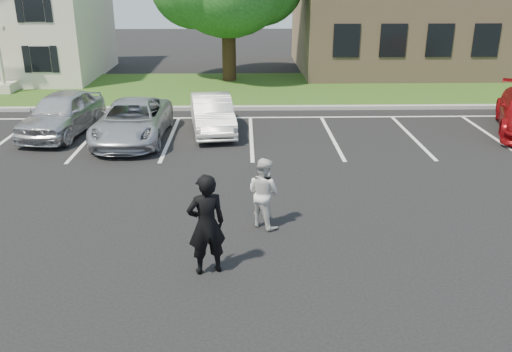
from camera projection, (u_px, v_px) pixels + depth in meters
The scene contains 9 objects.
ground_plane at pixel (257, 249), 11.28m from camera, with size 90.00×90.00×0.00m, color black.
curb at pixel (250, 108), 22.46m from camera, with size 40.00×0.30×0.15m, color gray.
grass_strip at pixel (249, 89), 26.20m from camera, with size 44.00×8.00×0.08m, color #294A1A.
stall_lines at pixel (289, 130), 19.66m from camera, with size 34.00×5.36×0.01m.
man_black_suit at pixel (206, 225), 10.09m from camera, with size 0.73×0.48×2.00m, color black.
man_white_shirt at pixel (263, 193), 12.03m from camera, with size 0.79×0.61×1.62m, color silver.
car_silver_west at pixel (62, 113), 18.94m from camera, with size 1.76×4.39×1.49m, color silver.
car_silver_minivan at pixel (132, 121), 18.27m from camera, with size 2.20×4.77×1.32m, color #B2B4BB.
car_white_sedan at pixel (212, 114), 19.23m from camera, with size 1.37×3.93×1.29m, color silver.
Camera 1 is at (-0.26, -9.99, 5.45)m, focal length 38.00 mm.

